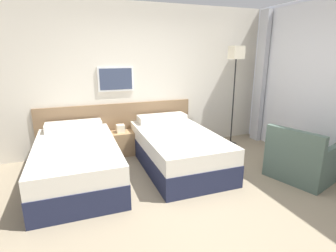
{
  "coord_description": "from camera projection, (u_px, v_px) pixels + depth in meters",
  "views": [
    {
      "loc": [
        -1.31,
        -2.75,
        1.82
      ],
      "look_at": [
        0.04,
        0.96,
        0.72
      ],
      "focal_mm": 28.0,
      "sensor_mm": 36.0,
      "label": 1
    }
  ],
  "objects": [
    {
      "name": "ground_plane",
      "position": [
        190.0,
        198.0,
        3.41
      ],
      "size": [
        16.0,
        16.0,
        0.0
      ],
      "primitive_type": "plane",
      "color": "gray"
    },
    {
      "name": "wall_headboard",
      "position": [
        143.0,
        82.0,
        4.96
      ],
      "size": [
        10.0,
        0.1,
        2.7
      ],
      "color": "beige",
      "rests_on": "ground_plane"
    },
    {
      "name": "bed_near_door",
      "position": [
        77.0,
        161.0,
        3.83
      ],
      "size": [
        1.14,
        2.04,
        0.7
      ],
      "color": "#1E233D",
      "rests_on": "ground_plane"
    },
    {
      "name": "bed_near_window",
      "position": [
        177.0,
        148.0,
        4.35
      ],
      "size": [
        1.14,
        2.04,
        0.7
      ],
      "color": "#1E233D",
      "rests_on": "ground_plane"
    },
    {
      "name": "nightstand",
      "position": [
        121.0,
        143.0,
        4.83
      ],
      "size": [
        0.45,
        0.34,
        0.57
      ],
      "color": "#9E7A51",
      "rests_on": "ground_plane"
    },
    {
      "name": "floor_lamp",
      "position": [
        236.0,
        63.0,
        5.0
      ],
      "size": [
        0.24,
        0.24,
        1.95
      ],
      "color": "black",
      "rests_on": "ground_plane"
    },
    {
      "name": "armchair",
      "position": [
        301.0,
        161.0,
        3.91
      ],
      "size": [
        0.98,
        1.02,
        0.8
      ],
      "rotation": [
        0.0,
        0.0,
        1.88
      ],
      "color": "#4C6056",
      "rests_on": "ground_plane"
    }
  ]
}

